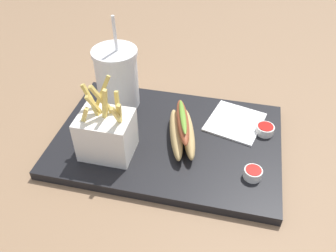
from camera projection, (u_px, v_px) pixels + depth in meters
ground_plane at (168, 146)px, 0.79m from camera, size 2.40×2.40×0.02m
food_tray at (168, 140)px, 0.77m from camera, size 0.48×0.33×0.02m
soda_cup at (117, 78)px, 0.81m from camera, size 0.10×0.10×0.22m
fries_basket at (106, 134)px, 0.70m from camera, size 0.10×0.09×0.16m
hot_dog_1 at (182, 131)px, 0.74m from camera, size 0.09×0.17×0.07m
ketchup_cup_1 at (265, 129)px, 0.77m from camera, size 0.04×0.04×0.02m
ketchup_cup_2 at (253, 173)px, 0.67m from camera, size 0.04×0.04×0.02m
napkin_stack at (235, 122)px, 0.80m from camera, size 0.14×0.15×0.00m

